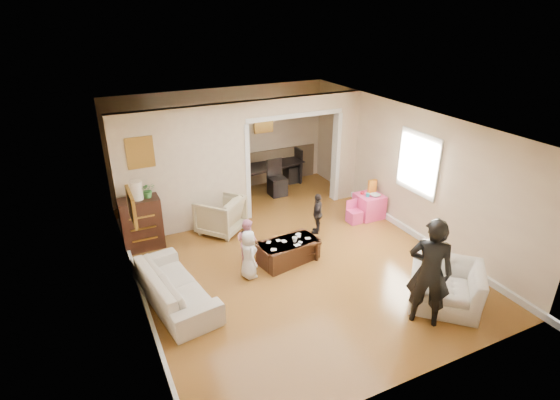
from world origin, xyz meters
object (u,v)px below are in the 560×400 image
armchair_back (220,215)px  dining_table (267,175)px  armchair_front (446,286)px  child_toddler (318,213)px  table_lamp (137,190)px  sofa (174,286)px  coffee_cup (295,240)px  cyan_cup (368,195)px  child_kneel_a (249,254)px  child_kneel_b (247,241)px  play_table (369,206)px  adult_person (430,272)px  coffee_table (288,251)px  dresser (141,224)px

armchair_back → dining_table: armchair_back is taller
armchair_front → armchair_back: bearing=166.2°
child_toddler → table_lamp: bearing=-66.4°
sofa → armchair_front: armchair_front is taller
table_lamp → child_toddler: 3.60m
table_lamp → coffee_cup: size_ratio=3.63×
table_lamp → cyan_cup: (4.70, -0.85, -0.65)m
child_kneel_a → cyan_cup: bearing=-73.8°
child_kneel_b → play_table: bearing=-110.4°
cyan_cup → dining_table: (-1.23, 2.70, -0.25)m
table_lamp → child_toddler: size_ratio=0.41×
coffee_cup → table_lamp: bearing=144.5°
armchair_back → adult_person: adult_person is taller
coffee_table → dining_table: size_ratio=0.60×
dresser → coffee_cup: bearing=-35.5°
dresser → dining_table: 3.94m
armchair_front → child_kneel_a: (-2.51, 2.07, 0.10)m
play_table → child_kneel_b: (-3.17, -0.59, 0.18)m
sofa → child_toddler: child_toddler is taller
armchair_front → table_lamp: (-4.00, 3.91, 0.87)m
table_lamp → dresser: bearing=0.0°
armchair_back → cyan_cup: (3.12, -0.82, 0.18)m
adult_person → child_toddler: adult_person is taller
table_lamp → child_kneel_a: 2.49m
dining_table → child_kneel_b: 3.72m
child_kneel_a → dining_table: bearing=-29.2°
dining_table → armchair_back: bearing=-143.7°
armchair_back → play_table: armchair_back is taller
child_kneel_a → table_lamp: bearing=38.1°
play_table → dining_table: dining_table is taller
coffee_table → child_kneel_a: bearing=-170.0°
dresser → table_lamp: bearing=0.0°
armchair_back → adult_person: size_ratio=0.49×
cyan_cup → sofa: bearing=-166.2°
armchair_front → dresser: (-4.00, 3.91, 0.17)m
armchair_back → child_kneel_b: child_kneel_b is taller
child_kneel_b → table_lamp: bearing=18.8°
coffee_cup → dining_table: (1.04, 3.58, -0.14)m
armchair_back → dresser: bearing=-41.5°
child_kneel_a → child_kneel_b: size_ratio=1.01×
play_table → cyan_cup: cyan_cup is taller
dresser → coffee_cup: size_ratio=10.52×
child_kneel_b → child_toddler: 1.81m
coffee_cup → play_table: play_table is taller
play_table → armchair_back: bearing=166.6°
table_lamp → dining_table: 4.04m
child_kneel_b → child_toddler: size_ratio=1.01×
armchair_front → coffee_cup: 2.68m
table_lamp → adult_person: 5.33m
armchair_front → play_table: 3.21m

